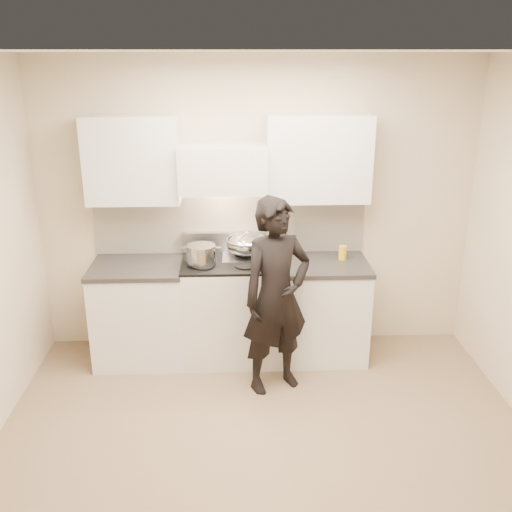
{
  "coord_description": "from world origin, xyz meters",
  "views": [
    {
      "loc": [
        -0.2,
        -3.35,
        2.69
      ],
      "look_at": [
        -0.03,
        1.05,
        1.12
      ],
      "focal_mm": 40.0,
      "sensor_mm": 36.0,
      "label": 1
    }
  ],
  "objects_px": {
    "utensil_crock": "(282,244)",
    "counter_right": "(315,309)",
    "wok": "(247,244)",
    "person": "(276,297)",
    "stove": "(226,309)"
  },
  "relations": [
    {
      "from": "counter_right",
      "to": "utensil_crock",
      "type": "distance_m",
      "value": 0.67
    },
    {
      "from": "utensil_crock",
      "to": "counter_right",
      "type": "bearing_deg",
      "value": -34.59
    },
    {
      "from": "person",
      "to": "counter_right",
      "type": "bearing_deg",
      "value": 28.08
    },
    {
      "from": "person",
      "to": "wok",
      "type": "bearing_deg",
      "value": 84.25
    },
    {
      "from": "stove",
      "to": "person",
      "type": "relative_size",
      "value": 0.58
    },
    {
      "from": "stove",
      "to": "person",
      "type": "distance_m",
      "value": 0.77
    },
    {
      "from": "counter_right",
      "to": "utensil_crock",
      "type": "relative_size",
      "value": 2.6
    },
    {
      "from": "wok",
      "to": "utensil_crock",
      "type": "height_order",
      "value": "utensil_crock"
    },
    {
      "from": "counter_right",
      "to": "wok",
      "type": "relative_size",
      "value": 1.99
    },
    {
      "from": "stove",
      "to": "utensil_crock",
      "type": "relative_size",
      "value": 2.71
    },
    {
      "from": "stove",
      "to": "counter_right",
      "type": "distance_m",
      "value": 0.83
    },
    {
      "from": "stove",
      "to": "wok",
      "type": "distance_m",
      "value": 0.63
    },
    {
      "from": "counter_right",
      "to": "person",
      "type": "height_order",
      "value": "person"
    },
    {
      "from": "counter_right",
      "to": "person",
      "type": "xyz_separation_m",
      "value": [
        -0.41,
        -0.54,
        0.37
      ]
    },
    {
      "from": "counter_right",
      "to": "wok",
      "type": "bearing_deg",
      "value": 169.94
    }
  ]
}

